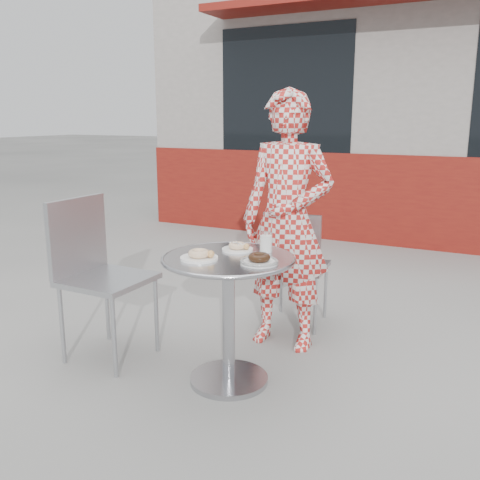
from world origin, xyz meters
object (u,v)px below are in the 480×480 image
at_px(chair_left, 108,310).
at_px(plate_near, 200,256).
at_px(bistro_table, 229,288).
at_px(seated_person, 287,221).
at_px(plate_checker, 259,260).
at_px(chair_far, 297,289).
at_px(plate_far, 238,247).
at_px(milk_cup, 266,243).

xyz_separation_m(chair_left, plate_near, (0.68, -0.07, 0.43)).
height_order(bistro_table, plate_near, plate_near).
distance_m(seated_person, plate_near, 0.75).
height_order(chair_left, plate_near, chair_left).
bearing_deg(plate_checker, chair_far, 99.94).
distance_m(chair_left, plate_far, 0.90).
bearing_deg(milk_cup, bistro_table, -126.13).
bearing_deg(plate_far, chair_left, -166.68).
relative_size(chair_far, seated_person, 0.51).
bearing_deg(chair_left, seated_person, -52.02).
bearing_deg(chair_far, bistro_table, 82.64).
bearing_deg(chair_far, seated_person, 92.64).
bearing_deg(plate_checker, plate_far, 139.20).
bearing_deg(milk_cup, chair_left, -166.37).
distance_m(chair_far, plate_far, 0.94).
bearing_deg(milk_cup, seated_person, 97.64).
distance_m(chair_left, milk_cup, 1.05).
bearing_deg(chair_left, plate_far, -76.22).
relative_size(plate_near, plate_checker, 1.01).
bearing_deg(plate_checker, plate_near, -167.25).
bearing_deg(milk_cup, chair_far, 98.17).
bearing_deg(chair_far, plate_checker, 93.75).
distance_m(plate_far, milk_cup, 0.16).
xyz_separation_m(chair_far, plate_far, (-0.04, -0.81, 0.47)).
bearing_deg(seated_person, milk_cup, -82.08).
xyz_separation_m(chair_far, plate_near, (-0.12, -1.06, 0.47)).
height_order(chair_far, plate_checker, chair_far).
bearing_deg(bistro_table, chair_far, 88.83).
bearing_deg(seated_person, chair_far, 99.11).
xyz_separation_m(chair_left, plate_checker, (0.98, 0.00, 0.42)).
distance_m(chair_left, plate_near, 0.80).
height_order(chair_left, seated_person, seated_person).
relative_size(plate_checker, milk_cup, 1.75).
relative_size(seated_person, plate_far, 9.41).
distance_m(bistro_table, plate_far, 0.23).
xyz_separation_m(chair_far, chair_left, (-0.80, -0.99, 0.04)).
relative_size(bistro_table, plate_near, 3.67).
xyz_separation_m(chair_left, seated_person, (0.85, 0.66, 0.49)).
bearing_deg(plate_near, milk_cup, 50.83).
height_order(bistro_table, plate_checker, plate_checker).
bearing_deg(milk_cup, plate_far, -164.74).
relative_size(bistro_table, milk_cup, 6.52).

